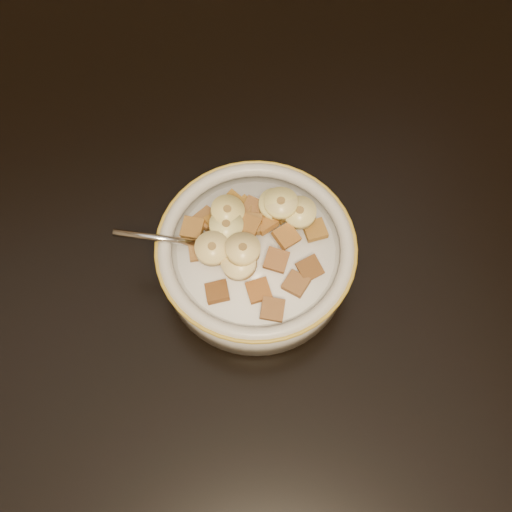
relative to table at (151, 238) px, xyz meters
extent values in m
cube|color=#422816|center=(0.00, 0.00, -0.78)|extent=(4.00, 4.50, 0.10)
cube|color=black|center=(0.00, 0.00, 0.00)|extent=(1.41, 0.91, 0.04)
cylinder|color=beige|center=(0.09, -0.07, 0.04)|extent=(0.18, 0.18, 0.04)
cylinder|color=white|center=(0.09, -0.07, 0.06)|extent=(0.15, 0.15, 0.00)
ellipsoid|color=#B6B7B9|center=(0.07, -0.06, 0.07)|extent=(0.05, 0.04, 0.01)
cube|color=#915D2A|center=(0.09, -0.04, 0.08)|extent=(0.03, 0.03, 0.01)
cube|color=brown|center=(0.11, -0.09, 0.08)|extent=(0.03, 0.03, 0.01)
cube|color=brown|center=(0.09, -0.02, 0.07)|extent=(0.03, 0.03, 0.01)
cube|color=brown|center=(0.09, -0.05, 0.08)|extent=(0.03, 0.03, 0.01)
cube|color=brown|center=(0.13, -0.05, 0.08)|extent=(0.03, 0.03, 0.01)
cube|color=olive|center=(0.10, -0.03, 0.07)|extent=(0.03, 0.03, 0.01)
cube|color=brown|center=(0.12, -0.04, 0.07)|extent=(0.02, 0.03, 0.01)
cube|color=#91601E|center=(0.15, -0.07, 0.07)|extent=(0.02, 0.02, 0.01)
cube|color=#9D571E|center=(0.12, -0.08, 0.08)|extent=(0.03, 0.03, 0.01)
cube|color=#95621B|center=(0.07, -0.04, 0.07)|extent=(0.03, 0.03, 0.01)
cube|color=#946022|center=(0.04, -0.04, 0.07)|extent=(0.03, 0.03, 0.01)
cube|color=brown|center=(0.09, -0.06, 0.09)|extent=(0.03, 0.03, 0.01)
cube|color=#9B6233|center=(0.09, -0.14, 0.07)|extent=(0.03, 0.03, 0.01)
cube|color=brown|center=(0.12, -0.12, 0.07)|extent=(0.03, 0.03, 0.01)
cube|color=#945F30|center=(0.05, -0.07, 0.07)|extent=(0.03, 0.02, 0.01)
cube|color=brown|center=(0.14, -0.11, 0.07)|extent=(0.02, 0.02, 0.01)
cube|color=brown|center=(0.08, -0.05, 0.08)|extent=(0.03, 0.03, 0.01)
cube|color=brown|center=(0.05, -0.06, 0.08)|extent=(0.03, 0.03, 0.01)
cube|color=brown|center=(0.10, -0.04, 0.08)|extent=(0.03, 0.03, 0.01)
cube|color=brown|center=(0.13, -0.04, 0.07)|extent=(0.02, 0.02, 0.01)
cube|color=brown|center=(0.06, -0.03, 0.07)|extent=(0.03, 0.03, 0.01)
cube|color=brown|center=(0.05, -0.11, 0.07)|extent=(0.02, 0.02, 0.01)
cube|color=#9B5820|center=(0.11, -0.06, 0.08)|extent=(0.03, 0.03, 0.01)
cube|color=olive|center=(0.04, -0.06, 0.07)|extent=(0.02, 0.02, 0.01)
cube|color=brown|center=(0.08, -0.12, 0.07)|extent=(0.02, 0.02, 0.01)
cube|color=brown|center=(0.07, -0.05, 0.07)|extent=(0.02, 0.02, 0.01)
cylinder|color=#D0C267|center=(0.07, -0.05, 0.09)|extent=(0.04, 0.04, 0.01)
cylinder|color=#EED073|center=(0.08, -0.08, 0.10)|extent=(0.04, 0.04, 0.01)
cylinder|color=#E9DE7D|center=(0.13, -0.05, 0.09)|extent=(0.04, 0.04, 0.01)
cylinder|color=#FDDF9C|center=(0.07, -0.09, 0.09)|extent=(0.03, 0.03, 0.01)
cylinder|color=beige|center=(0.14, -0.06, 0.08)|extent=(0.03, 0.03, 0.01)
cylinder|color=#F6DA93|center=(0.13, -0.05, 0.09)|extent=(0.04, 0.04, 0.01)
cylinder|color=#E9D675|center=(0.12, -0.04, 0.08)|extent=(0.04, 0.04, 0.01)
cylinder|color=#DEC16D|center=(0.08, -0.04, 0.09)|extent=(0.04, 0.04, 0.02)
cylinder|color=#F2E08F|center=(0.05, -0.07, 0.09)|extent=(0.03, 0.03, 0.01)
camera|label=1|loc=(0.02, -0.32, 0.60)|focal=45.00mm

